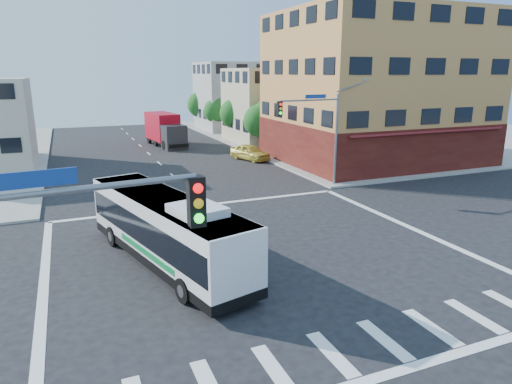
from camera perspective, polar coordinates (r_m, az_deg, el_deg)
name	(u,v)px	position (r m, az deg, el deg)	size (l,w,h in m)	color
ground	(261,257)	(22.00, 0.63, -8.09)	(120.00, 120.00, 0.00)	black
sidewalk_ne	(388,133)	(69.26, 16.16, 7.15)	(50.00, 50.00, 0.15)	gray
corner_building_ne	(375,100)	(46.55, 14.71, 11.01)	(18.10, 15.44, 14.00)	#BF8244
building_east_near	(279,105)	(58.38, 2.88, 10.76)	(12.06, 10.06, 9.00)	tan
building_east_far	(240,96)	(71.23, -2.05, 11.89)	(12.06, 10.06, 10.00)	#ACABA6
signal_mast_ne	(318,122)	(34.06, 7.76, 8.62)	(7.91, 1.13, 8.07)	slate
signal_mast_sw	(14,291)	(8.81, -28.00, -10.87)	(7.91, 1.01, 8.07)	slate
street_tree_a	(261,119)	(50.87, 0.58, 9.16)	(3.60, 3.60, 5.53)	#352113
street_tree_b	(236,112)	(58.27, -2.55, 10.02)	(3.80, 3.80, 5.79)	#352113
street_tree_c	(216,109)	(65.84, -4.98, 10.26)	(3.40, 3.40, 5.29)	#352113
street_tree_d	(201,103)	(73.45, -6.93, 11.00)	(4.00, 4.00, 6.03)	#352113
transit_bus	(166,229)	(21.02, -11.19, -4.55)	(5.37, 11.93, 3.46)	black
box_truck	(165,130)	(55.72, -11.29, 7.57)	(3.49, 8.71, 3.81)	#26262B
parked_car	(250,152)	(45.84, -0.76, 5.00)	(1.85, 4.59, 1.56)	gold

